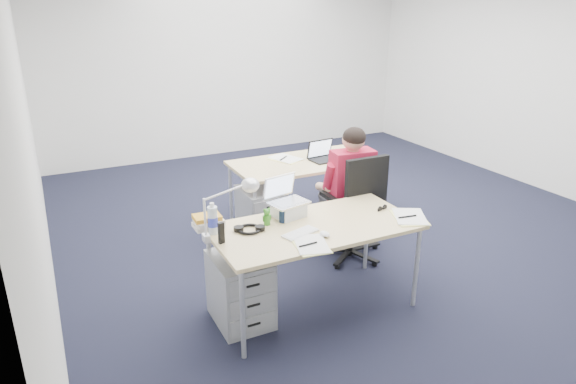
{
  "coord_description": "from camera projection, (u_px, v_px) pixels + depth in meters",
  "views": [
    {
      "loc": [
        -2.91,
        -4.32,
        2.36
      ],
      "look_at": [
        -1.12,
        -0.7,
        0.85
      ],
      "focal_mm": 32.0,
      "sensor_mm": 36.0,
      "label": 1
    }
  ],
  "objects": [
    {
      "name": "can_koozie",
      "position": [
        283.0,
        215.0,
        4.02
      ],
      "size": [
        0.08,
        0.08,
        0.11
      ],
      "primitive_type": "cylinder",
      "rotation": [
        0.0,
        0.0,
        -0.19
      ],
      "color": "#13203B",
      "rests_on": "desk_near"
    },
    {
      "name": "drawer_pedestal_far",
      "position": [
        261.0,
        214.0,
        5.36
      ],
      "size": [
        0.4,
        0.5,
        0.55
      ],
      "primitive_type": "cube",
      "color": "#999B9E",
      "rests_on": "ground"
    },
    {
      "name": "desk_lamp",
      "position": [
        223.0,
        210.0,
        3.68
      ],
      "size": [
        0.42,
        0.24,
        0.45
      ],
      "primitive_type": null,
      "rotation": [
        0.0,
        0.0,
        -0.27
      ],
      "color": "silver",
      "rests_on": "desk_near"
    },
    {
      "name": "computer_mouse",
      "position": [
        325.0,
        234.0,
        3.78
      ],
      "size": [
        0.07,
        0.1,
        0.04
      ],
      "primitive_type": "ellipsoid",
      "rotation": [
        0.0,
        0.0,
        0.03
      ],
      "color": "white",
      "rests_on": "desk_near"
    },
    {
      "name": "book_stack",
      "position": [
        208.0,
        221.0,
        3.92
      ],
      "size": [
        0.24,
        0.2,
        0.1
      ],
      "primitive_type": "cube",
      "rotation": [
        0.0,
        0.0,
        -0.18
      ],
      "color": "silver",
      "rests_on": "desk_near"
    },
    {
      "name": "papers_left",
      "position": [
        311.0,
        245.0,
        3.64
      ],
      "size": [
        0.29,
        0.36,
        0.01
      ],
      "primitive_type": "cube",
      "rotation": [
        0.0,
        0.0,
        -0.25
      ],
      "color": "#F9F790",
      "rests_on": "desk_near"
    },
    {
      "name": "office_chair",
      "position": [
        352.0,
        228.0,
        4.95
      ],
      "size": [
        0.67,
        0.67,
        1.06
      ],
      "rotation": [
        0.0,
        0.0,
        -0.0
      ],
      "color": "black",
      "rests_on": "ground"
    },
    {
      "name": "far_cup",
      "position": [
        350.0,
        148.0,
        5.89
      ],
      "size": [
        0.08,
        0.08,
        0.09
      ],
      "primitive_type": "cylinder",
      "rotation": [
        0.0,
        0.0,
        0.31
      ],
      "color": "white",
      "rests_on": "desk_far"
    },
    {
      "name": "floor",
      "position": [
        350.0,
        229.0,
        5.67
      ],
      "size": [
        7.0,
        7.0,
        0.0
      ],
      "primitive_type": "plane",
      "color": "black",
      "rests_on": "ground"
    },
    {
      "name": "wireless_keyboard",
      "position": [
        300.0,
        233.0,
        3.82
      ],
      "size": [
        0.31,
        0.2,
        0.01
      ],
      "primitive_type": "cube",
      "rotation": [
        0.0,
        0.0,
        0.3
      ],
      "color": "white",
      "rests_on": "desk_near"
    },
    {
      "name": "cordless_phone",
      "position": [
        221.0,
        233.0,
        3.65
      ],
      "size": [
        0.05,
        0.04,
        0.16
      ],
      "primitive_type": "cube",
      "rotation": [
        0.0,
        0.0,
        0.24
      ],
      "color": "black",
      "rests_on": "desk_near"
    },
    {
      "name": "water_bottle",
      "position": [
        213.0,
        218.0,
        3.8
      ],
      "size": [
        0.09,
        0.09,
        0.24
      ],
      "primitive_type": "cylinder",
      "rotation": [
        0.0,
        0.0,
        -0.26
      ],
      "color": "silver",
      "rests_on": "desk_near"
    },
    {
      "name": "desk_near",
      "position": [
        315.0,
        231.0,
        3.99
      ],
      "size": [
        1.6,
        0.8,
        0.73
      ],
      "color": "tan",
      "rests_on": "ground"
    },
    {
      "name": "drawer_pedestal_near",
      "position": [
        240.0,
        289.0,
        3.95
      ],
      "size": [
        0.4,
        0.5,
        0.55
      ],
      "primitive_type": "cube",
      "color": "#999B9E",
      "rests_on": "ground"
    },
    {
      "name": "bear_figurine",
      "position": [
        267.0,
        216.0,
        3.96
      ],
      "size": [
        0.08,
        0.06,
        0.14
      ],
      "primitive_type": null,
      "rotation": [
        0.0,
        0.0,
        -0.09
      ],
      "color": "#237C21",
      "rests_on": "desk_near"
    },
    {
      "name": "far_papers",
      "position": [
        285.0,
        159.0,
        5.62
      ],
      "size": [
        0.35,
        0.41,
        0.01
      ],
      "primitive_type": "cube",
      "rotation": [
        0.0,
        0.0,
        0.39
      ],
      "color": "white",
      "rests_on": "desk_far"
    },
    {
      "name": "dark_laptop",
      "position": [
        326.0,
        150.0,
        5.55
      ],
      "size": [
        0.34,
        0.33,
        0.23
      ],
      "primitive_type": null,
      "rotation": [
        0.0,
        0.0,
        0.1
      ],
      "color": "black",
      "rests_on": "desk_far"
    },
    {
      "name": "headphones",
      "position": [
        249.0,
        228.0,
        3.87
      ],
      "size": [
        0.29,
        0.26,
        0.04
      ],
      "primitive_type": null,
      "rotation": [
        0.0,
        0.0,
        -0.38
      ],
      "color": "black",
      "rests_on": "desk_near"
    },
    {
      "name": "desk_far",
      "position": [
        306.0,
        165.0,
        5.58
      ],
      "size": [
        1.6,
        0.8,
        0.73
      ],
      "color": "tan",
      "rests_on": "ground"
    },
    {
      "name": "papers_right",
      "position": [
        410.0,
        217.0,
        4.1
      ],
      "size": [
        0.36,
        0.41,
        0.01
      ],
      "primitive_type": "cube",
      "rotation": [
        0.0,
        0.0,
        -0.44
      ],
      "color": "#F9F790",
      "rests_on": "desk_near"
    },
    {
      "name": "room",
      "position": [
        358.0,
        71.0,
        5.07
      ],
      "size": [
        6.02,
        7.02,
        2.8
      ],
      "color": "silver",
      "rests_on": "ground"
    },
    {
      "name": "silver_laptop",
      "position": [
        289.0,
        198.0,
        4.08
      ],
      "size": [
        0.34,
        0.29,
        0.32
      ],
      "primitive_type": null,
      "rotation": [
        0.0,
        0.0,
        0.21
      ],
      "color": "silver",
      "rests_on": "desk_near"
    },
    {
      "name": "sunglasses",
      "position": [
        382.0,
        208.0,
        4.26
      ],
      "size": [
        0.13,
        0.08,
        0.03
      ],
      "primitive_type": null,
      "rotation": [
        0.0,
        0.0,
        0.27
      ],
      "color": "black",
      "rests_on": "desk_near"
    },
    {
      "name": "seated_person",
      "position": [
        345.0,
        189.0,
        4.99
      ],
      "size": [
        0.42,
        0.73,
        1.28
      ],
      "rotation": [
        0.0,
        0.0,
        -0.12
      ],
      "color": "#AC1834",
      "rests_on": "ground"
    }
  ]
}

